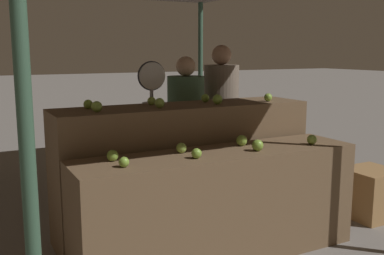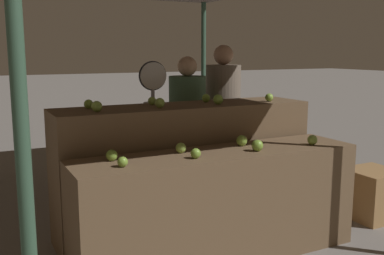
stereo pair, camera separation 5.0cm
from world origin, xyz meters
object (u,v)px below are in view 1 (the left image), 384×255
produce_scale (152,104)px  wooden_crate_side (370,193)px  person_vendor_at_scale (186,120)px  person_customer_left (221,109)px

produce_scale → wooden_crate_side: (1.83, -1.10, -0.86)m
person_vendor_at_scale → person_customer_left: bearing=-144.8°
person_vendor_at_scale → person_customer_left: (0.51, 0.12, 0.07)m
person_vendor_at_scale → person_customer_left: person_customer_left is taller
produce_scale → person_customer_left: person_customer_left is taller
produce_scale → wooden_crate_side: produce_scale is taller
produce_scale → wooden_crate_side: bearing=-30.9°
produce_scale → wooden_crate_side: size_ratio=3.19×
produce_scale → person_vendor_at_scale: (0.45, 0.16, -0.22)m
person_vendor_at_scale → wooden_crate_side: 1.98m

